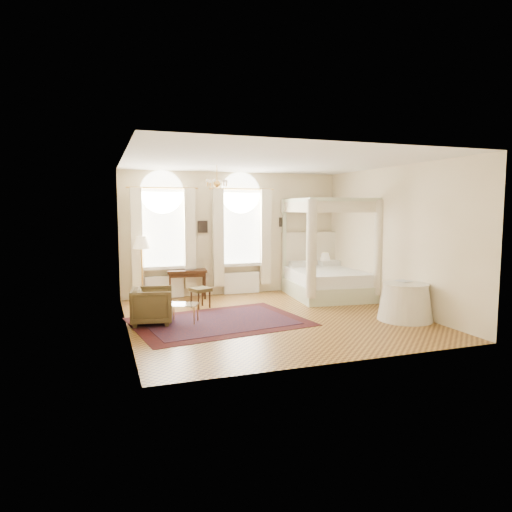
{
  "coord_description": "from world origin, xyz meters",
  "views": [
    {
      "loc": [
        -3.48,
        -8.92,
        2.34
      ],
      "look_at": [
        -0.24,
        0.4,
        1.3
      ],
      "focal_mm": 32.0,
      "sensor_mm": 36.0,
      "label": 1
    }
  ],
  "objects": [
    {
      "name": "ground",
      "position": [
        0.0,
        0.0,
        0.0
      ],
      "size": [
        6.0,
        6.0,
        0.0
      ],
      "primitive_type": "plane",
      "color": "#A57630",
      "rests_on": "ground"
    },
    {
      "name": "room_walls",
      "position": [
        0.0,
        0.0,
        1.98
      ],
      "size": [
        6.0,
        6.0,
        6.0
      ],
      "color": "beige",
      "rests_on": "ground"
    },
    {
      "name": "window_left",
      "position": [
        -1.9,
        2.87,
        1.49
      ],
      "size": [
        1.62,
        0.27,
        3.29
      ],
      "color": "white",
      "rests_on": "room_walls"
    },
    {
      "name": "window_right",
      "position": [
        0.2,
        2.87,
        1.49
      ],
      "size": [
        1.62,
        0.27,
        3.29
      ],
      "color": "white",
      "rests_on": "room_walls"
    },
    {
      "name": "chandelier",
      "position": [
        -0.9,
        1.2,
        2.91
      ],
      "size": [
        0.51,
        0.45,
        0.5
      ],
      "color": "gold",
      "rests_on": "room_walls"
    },
    {
      "name": "wall_pictures",
      "position": [
        0.09,
        2.97,
        1.89
      ],
      "size": [
        2.54,
        0.03,
        0.39
      ],
      "color": "black",
      "rests_on": "room_walls"
    },
    {
      "name": "canopy_bed",
      "position": [
        2.23,
        1.72,
        0.59
      ],
      "size": [
        2.18,
        2.57,
        2.59
      ],
      "color": "beige",
      "rests_on": "ground"
    },
    {
      "name": "nightstand",
      "position": [
        2.7,
        2.7,
        0.3
      ],
      "size": [
        0.43,
        0.38,
        0.6
      ],
      "primitive_type": "cube",
      "rotation": [
        0.0,
        0.0,
        0.0
      ],
      "color": "#331A0D",
      "rests_on": "ground"
    },
    {
      "name": "nightstand_lamp",
      "position": [
        2.68,
        2.74,
        0.91
      ],
      "size": [
        0.31,
        0.31,
        0.46
      ],
      "color": "gold",
      "rests_on": "nightstand"
    },
    {
      "name": "writing_desk",
      "position": [
        -1.34,
        2.7,
        0.64
      ],
      "size": [
        1.06,
        0.64,
        0.75
      ],
      "color": "#331A0D",
      "rests_on": "ground"
    },
    {
      "name": "laptop",
      "position": [
        -1.26,
        2.6,
        0.77
      ],
      "size": [
        0.37,
        0.29,
        0.03
      ],
      "primitive_type": "imported",
      "rotation": [
        0.0,
        0.0,
        3.46
      ],
      "color": "black",
      "rests_on": "writing_desk"
    },
    {
      "name": "stool",
      "position": [
        -1.25,
        1.49,
        0.4
      ],
      "size": [
        0.54,
        0.54,
        0.48
      ],
      "color": "#473E1E",
      "rests_on": "ground"
    },
    {
      "name": "armchair",
      "position": [
        -2.49,
        0.34,
        0.37
      ],
      "size": [
        0.93,
        0.91,
        0.75
      ],
      "primitive_type": "imported",
      "rotation": [
        0.0,
        0.0,
        1.42
      ],
      "color": "#44371D",
      "rests_on": "ground"
    },
    {
      "name": "coffee_table",
      "position": [
        -1.88,
        0.19,
        0.36
      ],
      "size": [
        0.71,
        0.62,
        0.4
      ],
      "color": "white",
      "rests_on": "ground"
    },
    {
      "name": "floor_lamp",
      "position": [
        -2.47,
        2.7,
        1.4
      ],
      "size": [
        0.42,
        0.42,
        1.64
      ],
      "color": "gold",
      "rests_on": "ground"
    },
    {
      "name": "oriental_rug",
      "position": [
        -1.17,
        0.04,
        0.01
      ],
      "size": [
        3.77,
        2.96,
        0.01
      ],
      "color": "#410F10",
      "rests_on": "ground"
    },
    {
      "name": "side_table",
      "position": [
        2.56,
        -1.07,
        0.38
      ],
      "size": [
        1.14,
        1.14,
        0.78
      ],
      "color": "white",
      "rests_on": "ground"
    },
    {
      "name": "book",
      "position": [
        2.54,
        -0.9,
        0.79
      ],
      "size": [
        0.26,
        0.33,
        0.03
      ],
      "primitive_type": "imported",
      "rotation": [
        0.0,
        0.0,
        0.17
      ],
      "color": "black",
      "rests_on": "side_table"
    }
  ]
}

